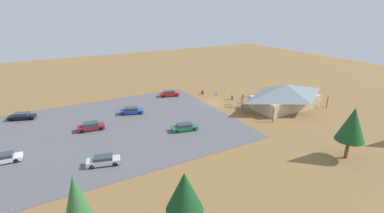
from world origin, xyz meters
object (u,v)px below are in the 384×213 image
Objects in this scene: car_silver_inner_stall at (103,160)px; bicycle_teal_yard_front at (239,109)px; pine_far_west at (78,208)px; car_black_by_curb at (22,116)px; bike_pavilion at (285,95)px; pine_far_east at (352,124)px; bicycle_yellow_near_sign at (249,95)px; visitor_near_lot at (232,96)px; bicycle_silver_by_bin at (229,106)px; bicycle_green_mid_cluster at (256,95)px; bicycle_purple_yard_left at (243,97)px; car_white_end_stall at (3,158)px; bicycle_white_front_row at (246,107)px; car_maroon_second_row at (91,126)px; pine_east at (184,192)px; car_blue_aisle_side at (131,111)px; lot_sign at (216,96)px; car_green_far_end at (185,127)px; bicycle_blue_edge_north at (241,105)px; trash_bin at (203,92)px; car_red_front_row at (169,93)px; bicycle_red_back_row at (245,112)px.

bicycle_teal_yard_front is at bearing -165.88° from car_silver_inner_stall.
car_black_by_curb is at bearing -82.47° from pine_far_west.
pine_far_east reaches higher than bike_pavilion.
bicycle_yellow_near_sign is 5.09m from visitor_near_lot.
bike_pavilion is at bearing 150.31° from bicycle_silver_by_bin.
bicycle_green_mid_cluster is at bearing -106.56° from pine_far_east.
car_black_by_curb is (46.15, -10.65, 0.33)m from bicycle_purple_yard_left.
bicycle_yellow_near_sign is 40.71m from car_silver_inner_stall.
car_white_end_stall is at bearing -0.07° from bicycle_teal_yard_front.
bicycle_white_front_row is at bearing 134.88° from bicycle_silver_by_bin.
car_maroon_second_row is 1.00× the size of car_silver_inner_stall.
pine_far_west is 6.16× the size of bicycle_white_front_row.
car_white_end_stall is at bearing -71.96° from pine_far_west.
pine_east reaches higher than visitor_near_lot.
bicycle_silver_by_bin is (1.97, -25.73, -4.94)m from pine_far_east.
bicycle_yellow_near_sign reaches higher than bicycle_teal_yard_front.
pine_far_east is at bearing 88.30° from bicycle_white_front_row.
bicycle_white_front_row is 6.77m from visitor_near_lot.
bike_pavilion reaches higher than bicycle_teal_yard_front.
visitor_near_lot is (-23.67, 2.69, 0.17)m from car_blue_aisle_side.
lot_sign is 4.41m from visitor_near_lot.
bicycle_white_front_row is 0.28× the size of car_black_by_curb.
car_white_end_stall is at bearing 9.93° from lot_sign.
bicycle_yellow_near_sign is at bearing -103.44° from pine_far_east.
bike_pavilion is at bearing 179.76° from car_green_far_end.
car_white_end_stall is (40.94, 7.17, -0.71)m from lot_sign.
bicycle_blue_edge_north is 44.06m from car_white_end_stall.
trash_bin is 12.40m from bicycle_blue_edge_north.
car_red_front_row reaches higher than bicycle_blue_edge_north.
car_white_end_stall is at bearing 22.19° from car_maroon_second_row.
bike_pavilion is 2.37× the size of pine_east.
bicycle_yellow_near_sign is (-34.15, -30.60, -4.50)m from pine_east.
car_green_far_end is 20.51m from visitor_near_lot.
bicycle_white_front_row is (4.25, 6.15, -0.01)m from bicycle_purple_yard_left.
pine_far_east is 4.84× the size of bicycle_yellow_near_sign.
bicycle_teal_yard_front is 1.72m from bicycle_red_back_row.
car_red_front_row reaches higher than car_silver_inner_stall.
pine_far_west reaches higher than car_silver_inner_stall.
pine_east is 46.08m from bicycle_yellow_near_sign.
car_green_far_end is at bearing 36.81° from lot_sign.
car_white_end_stall reaches higher than bicycle_teal_yard_front.
visitor_near_lot reaches higher than car_green_far_end.
car_black_by_curb is 32.19m from car_green_far_end.
bicycle_yellow_near_sign is 0.33× the size of car_white_end_stall.
car_white_end_stall is (50.37, 6.60, 0.35)m from bicycle_yellow_near_sign.
car_green_far_end is (-5.68, 12.53, -0.03)m from car_blue_aisle_side.
trash_bin is 11.56m from bicycle_yellow_near_sign.
car_blue_aisle_side reaches higher than bicycle_blue_edge_north.
pine_east is at bearing 124.05° from car_white_end_stall.
car_blue_aisle_side reaches higher than bicycle_teal_yard_front.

